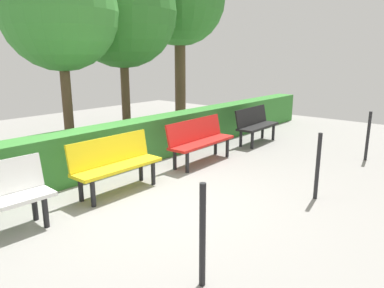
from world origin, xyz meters
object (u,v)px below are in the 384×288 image
(bench_red, at_px, (200,138))
(tree_far, at_px, (60,13))
(tree_mid, at_px, (122,12))
(tree_near, at_px, (180,0))
(bench_black, at_px, (255,123))
(bench_yellow, at_px, (115,162))

(bench_red, height_order, tree_far, tree_far)
(tree_mid, bearing_deg, tree_near, 179.80)
(bench_red, distance_m, tree_mid, 3.84)
(bench_black, height_order, tree_mid, tree_mid)
(tree_near, height_order, tree_far, tree_near)
(tree_far, bearing_deg, tree_near, -175.94)
(bench_red, bearing_deg, bench_yellow, -2.22)
(bench_yellow, bearing_deg, tree_mid, -132.62)
(bench_black, relative_size, tree_far, 0.35)
(bench_black, xyz_separation_m, bench_yellow, (4.23, 0.00, 0.00))
(bench_black, xyz_separation_m, tree_far, (3.48, -2.50, 2.42))
(bench_yellow, distance_m, tree_near, 6.20)
(bench_black, relative_size, bench_red, 0.87)
(bench_red, height_order, tree_mid, tree_mid)
(bench_black, height_order, tree_near, tree_near)
(tree_far, bearing_deg, bench_yellow, 73.45)
(bench_black, relative_size, bench_yellow, 0.98)
(bench_yellow, height_order, tree_mid, tree_mid)
(bench_red, xyz_separation_m, tree_near, (-2.52, -2.78, 3.10))
(bench_yellow, distance_m, tree_mid, 4.58)
(tree_near, bearing_deg, tree_mid, -0.20)
(tree_near, xyz_separation_m, tree_far, (3.85, 0.27, -0.68))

